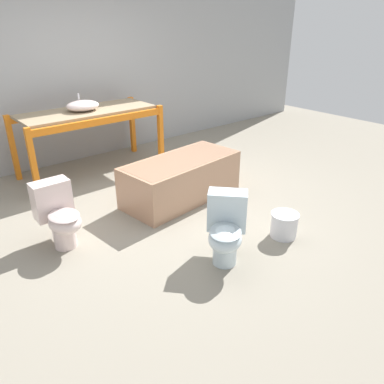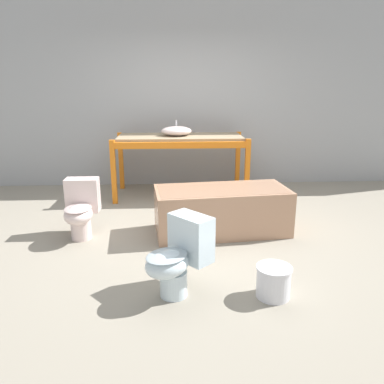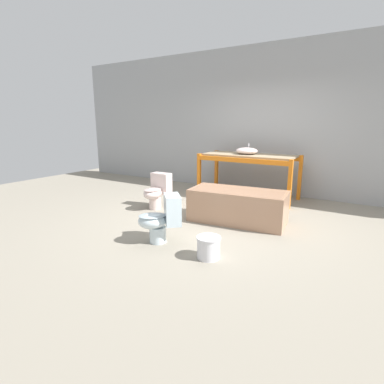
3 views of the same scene
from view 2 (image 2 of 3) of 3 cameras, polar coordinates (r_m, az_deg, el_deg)
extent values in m
plane|color=gray|center=(4.46, -0.49, -5.95)|extent=(12.00, 12.00, 0.00)
cube|color=#9EA0A3|center=(6.36, -1.43, 15.47)|extent=(10.80, 0.08, 3.20)
cube|color=orange|center=(5.46, -11.86, 2.96)|extent=(0.07, 0.07, 0.93)
cube|color=orange|center=(5.50, 8.40, 3.22)|extent=(0.07, 0.07, 0.93)
cube|color=orange|center=(6.25, -10.76, 4.67)|extent=(0.07, 0.07, 0.93)
cube|color=orange|center=(6.28, 6.97, 4.90)|extent=(0.07, 0.07, 0.93)
cube|color=orange|center=(5.32, -1.73, 7.15)|extent=(1.92, 0.06, 0.09)
cube|color=orange|center=(6.13, -1.90, 8.34)|extent=(1.92, 0.06, 0.09)
cube|color=#998466|center=(5.71, -1.83, 8.41)|extent=(1.85, 0.75, 0.04)
ellipsoid|color=silver|center=(5.69, -2.39, 9.27)|extent=(0.46, 0.38, 0.14)
cylinder|color=silver|center=(5.78, -2.42, 10.48)|extent=(0.02, 0.02, 0.08)
cube|color=tan|center=(4.37, 4.52, -2.82)|extent=(1.58, 0.84, 0.52)
cube|color=#977056|center=(4.32, 4.57, -0.90)|extent=(1.49, 0.75, 0.22)
cylinder|color=silver|center=(3.15, -2.83, -13.72)|extent=(0.22, 0.22, 0.22)
ellipsoid|color=silver|center=(3.02, -3.82, -10.91)|extent=(0.48, 0.48, 0.21)
ellipsoid|color=#9FAFB7|center=(2.99, -3.85, -9.66)|extent=(0.46, 0.46, 0.03)
cube|color=silver|center=(3.12, -0.15, -6.95)|extent=(0.39, 0.40, 0.39)
cylinder|color=silver|center=(4.39, -16.53, -5.47)|extent=(0.22, 0.22, 0.22)
ellipsoid|color=silver|center=(4.26, -16.94, -3.33)|extent=(0.30, 0.38, 0.21)
ellipsoid|color=#BBA7A3|center=(4.24, -17.02, -2.40)|extent=(0.29, 0.36, 0.03)
cube|color=silver|center=(4.47, -16.31, -0.42)|extent=(0.37, 0.20, 0.39)
cylinder|color=silver|center=(3.19, 12.30, -13.22)|extent=(0.27, 0.27, 0.27)
cylinder|color=silver|center=(3.13, 12.44, -11.23)|extent=(0.29, 0.29, 0.02)
camera|label=1|loc=(2.27, -78.63, 14.55)|focal=35.00mm
camera|label=3|loc=(2.39, 92.13, -2.77)|focal=28.00mm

